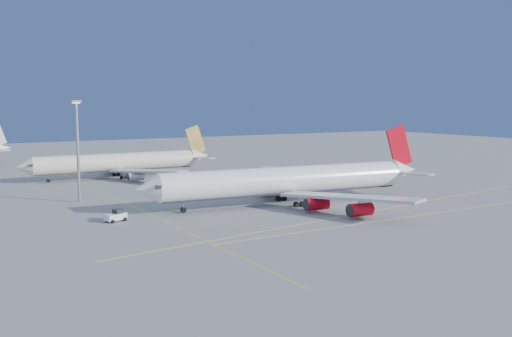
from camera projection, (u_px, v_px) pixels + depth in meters
name	position (u px, v px, depth m)	size (l,w,h in m)	color
ground	(348.00, 208.00, 124.66)	(500.00, 500.00, 0.00)	slate
taxiway_lines	(276.00, 210.00, 122.54)	(118.86, 140.00, 0.02)	yellow
airliner_virgin	(292.00, 180.00, 129.31)	(71.47, 63.87, 17.63)	white
airliner_etihad	(121.00, 162.00, 174.39)	(59.83, 55.46, 15.66)	beige
pushback_tug	(116.00, 216.00, 110.40)	(4.56, 3.52, 2.32)	white
light_mast	(78.00, 142.00, 130.36)	(2.03, 2.03, 23.43)	gray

